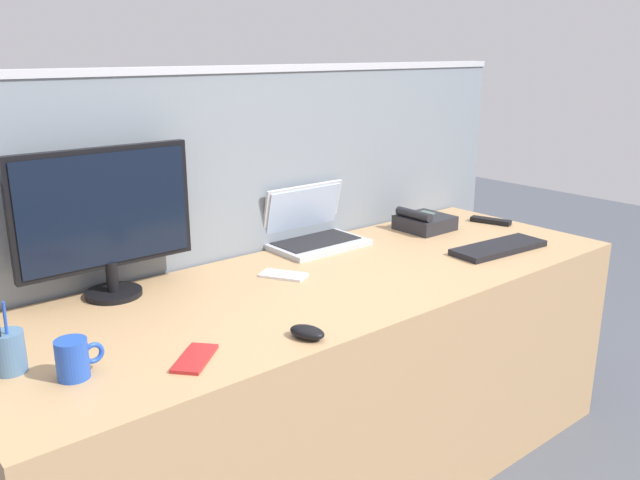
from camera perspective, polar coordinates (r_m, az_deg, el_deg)
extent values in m
plane|color=#4C515B|center=(2.47, 0.79, -19.78)|extent=(10.00, 10.00, 0.00)
cube|color=tan|center=(2.27, 0.82, -12.23)|extent=(2.19, 0.78, 0.74)
cube|color=gray|center=(2.46, -5.64, -1.88)|extent=(2.54, 0.06, 1.38)
cube|color=#B7BAC1|center=(2.33, -6.13, 14.71)|extent=(2.54, 0.07, 0.02)
cube|color=pink|center=(2.09, -17.51, 6.01)|extent=(0.08, 0.01, 0.07)
cube|color=beige|center=(2.57, 0.72, 3.88)|extent=(0.07, 0.01, 0.10)
cylinder|color=black|center=(2.07, -17.63, -4.47)|extent=(0.17, 0.17, 0.02)
cylinder|color=black|center=(2.05, -17.76, -3.07)|extent=(0.04, 0.04, 0.09)
cube|color=black|center=(2.01, -18.40, 2.65)|extent=(0.53, 0.03, 0.36)
cube|color=black|center=(1.99, -18.23, 2.56)|extent=(0.50, 0.01, 0.33)
cube|color=#B2B5BC|center=(2.45, -0.20, -0.36)|extent=(0.36, 0.24, 0.02)
cube|color=black|center=(2.46, -0.35, -0.06)|extent=(0.32, 0.17, 0.00)
cube|color=#B2B5BC|center=(2.49, -1.57, 2.59)|extent=(0.36, 0.06, 0.21)
cube|color=#9EB2D1|center=(2.49, -1.44, 2.50)|extent=(0.33, 0.05, 0.19)
cube|color=#232328|center=(2.72, 9.18, 1.51)|extent=(0.20, 0.19, 0.06)
cube|color=#4C6B5B|center=(2.74, 9.18, 2.32)|extent=(0.06, 0.07, 0.01)
cylinder|color=#232328|center=(2.66, 8.23, 2.25)|extent=(0.04, 0.17, 0.04)
cube|color=black|center=(2.50, 15.39, -0.66)|extent=(0.40, 0.17, 0.02)
ellipsoid|color=black|center=(1.69, -1.13, -8.08)|extent=(0.09, 0.11, 0.03)
cylinder|color=#4C7093|center=(1.67, -25.62, -8.85)|extent=(0.07, 0.07, 0.10)
cylinder|color=blue|center=(1.64, -25.79, -7.11)|extent=(0.01, 0.01, 0.14)
cube|color=#B22323|center=(1.61, -10.91, -10.15)|extent=(0.16, 0.15, 0.01)
cube|color=silver|center=(2.14, -3.25, -3.10)|extent=(0.14, 0.17, 0.01)
cube|color=black|center=(2.88, 14.74, 1.63)|extent=(0.09, 0.18, 0.02)
cylinder|color=blue|center=(1.59, -20.90, -9.73)|extent=(0.07, 0.07, 0.09)
torus|color=blue|center=(1.60, -19.26, -9.33)|extent=(0.05, 0.01, 0.05)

